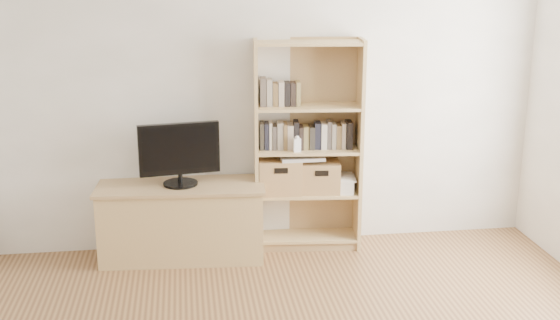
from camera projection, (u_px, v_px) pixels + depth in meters
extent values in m
cube|color=beige|center=(267.00, 91.00, 5.66)|extent=(4.50, 0.02, 2.60)
cube|color=tan|center=(182.00, 222.00, 5.61)|extent=(1.31, 0.57, 0.59)
cube|color=tan|center=(308.00, 146.00, 5.68)|extent=(0.89, 0.38, 1.73)
cube|color=black|center=(179.00, 154.00, 5.46)|extent=(0.63, 0.14, 0.49)
cube|color=#312E28|center=(308.00, 135.00, 5.67)|extent=(0.84, 0.28, 0.22)
cube|color=#312E28|center=(284.00, 93.00, 5.57)|extent=(0.40, 0.18, 0.20)
cube|color=white|center=(297.00, 145.00, 5.57)|extent=(0.06, 0.04, 0.11)
cube|color=#9E7547|center=(280.00, 175.00, 5.73)|extent=(0.36, 0.30, 0.28)
cube|color=#9E7547|center=(320.00, 177.00, 5.75)|extent=(0.34, 0.29, 0.25)
cube|color=silver|center=(301.00, 157.00, 5.69)|extent=(0.35, 0.25, 0.03)
cube|color=silver|center=(344.00, 185.00, 5.78)|extent=(0.21, 0.27, 0.11)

